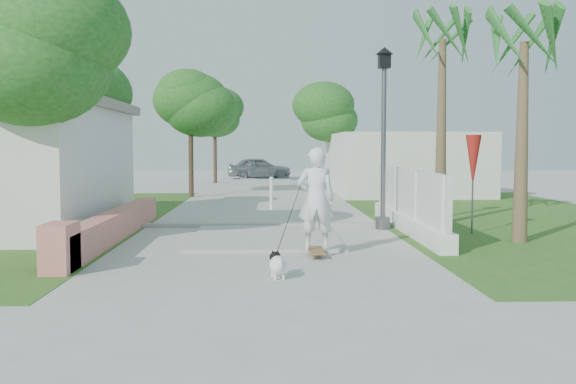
{
  "coord_description": "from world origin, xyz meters",
  "views": [
    {
      "loc": [
        0.0,
        -10.12,
        2.01
      ],
      "look_at": [
        0.47,
        2.95,
        1.1
      ],
      "focal_mm": 40.0,
      "sensor_mm": 36.0,
      "label": 1
    }
  ],
  "objects_px": {
    "skateboarder": "(301,210)",
    "dog": "(277,264)",
    "patio_umbrella": "(473,162)",
    "street_lamp": "(384,130)",
    "bollard": "(271,193)",
    "parked_car": "(259,168)"
  },
  "relations": [
    {
      "from": "street_lamp",
      "to": "dog",
      "type": "xyz_separation_m",
      "value": [
        -2.71,
        -5.87,
        -2.2
      ]
    },
    {
      "from": "skateboarder",
      "to": "dog",
      "type": "distance_m",
      "value": 1.68
    },
    {
      "from": "patio_umbrella",
      "to": "dog",
      "type": "xyz_separation_m",
      "value": [
        -4.61,
        -4.87,
        -1.46
      ]
    },
    {
      "from": "street_lamp",
      "to": "patio_umbrella",
      "type": "bearing_deg",
      "value": -27.76
    },
    {
      "from": "street_lamp",
      "to": "dog",
      "type": "distance_m",
      "value": 6.83
    },
    {
      "from": "parked_car",
      "to": "patio_umbrella",
      "type": "bearing_deg",
      "value": -173.18
    },
    {
      "from": "patio_umbrella",
      "to": "skateboarder",
      "type": "distance_m",
      "value": 5.43
    },
    {
      "from": "bollard",
      "to": "parked_car",
      "type": "bearing_deg",
      "value": 91.55
    },
    {
      "from": "patio_umbrella",
      "to": "dog",
      "type": "distance_m",
      "value": 6.86
    },
    {
      "from": "bollard",
      "to": "skateboarder",
      "type": "distance_m",
      "value": 8.91
    },
    {
      "from": "skateboarder",
      "to": "bollard",
      "type": "bearing_deg",
      "value": -83.52
    },
    {
      "from": "bollard",
      "to": "patio_umbrella",
      "type": "xyz_separation_m",
      "value": [
        4.6,
        -5.5,
        1.1
      ]
    },
    {
      "from": "patio_umbrella",
      "to": "skateboarder",
      "type": "relative_size",
      "value": 0.99
    },
    {
      "from": "patio_umbrella",
      "to": "dog",
      "type": "bearing_deg",
      "value": -133.45
    },
    {
      "from": "bollard",
      "to": "patio_umbrella",
      "type": "height_order",
      "value": "patio_umbrella"
    },
    {
      "from": "patio_umbrella",
      "to": "skateboarder",
      "type": "xyz_separation_m",
      "value": [
        -4.17,
        -3.4,
        -0.78
      ]
    },
    {
      "from": "street_lamp",
      "to": "parked_car",
      "type": "distance_m",
      "value": 25.67
    },
    {
      "from": "dog",
      "to": "street_lamp",
      "type": "bearing_deg",
      "value": 54.75
    },
    {
      "from": "dog",
      "to": "bollard",
      "type": "bearing_deg",
      "value": 79.49
    },
    {
      "from": "patio_umbrella",
      "to": "dog",
      "type": "relative_size",
      "value": 3.84
    },
    {
      "from": "bollard",
      "to": "street_lamp",
      "type": "bearing_deg",
      "value": -59.04
    },
    {
      "from": "skateboarder",
      "to": "patio_umbrella",
      "type": "bearing_deg",
      "value": -137.11
    }
  ]
}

